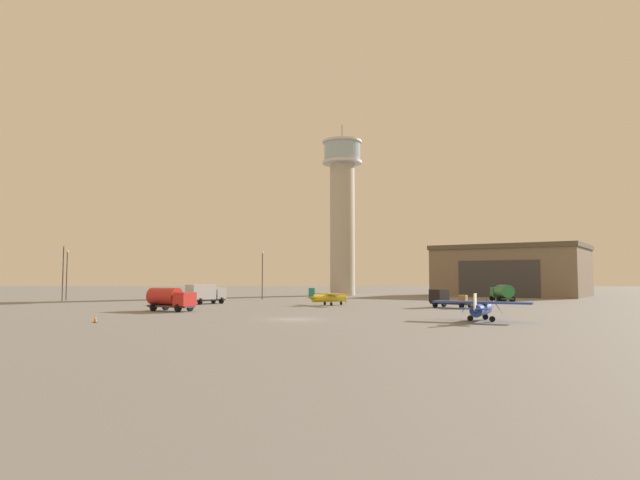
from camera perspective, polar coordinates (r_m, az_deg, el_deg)
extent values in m
plane|color=slate|center=(55.01, -2.74, -8.29)|extent=(400.00, 400.00, 0.00)
cylinder|color=#B2AD9E|center=(128.42, 2.36, 1.16)|extent=(5.81, 5.81, 31.09)
cylinder|color=silver|center=(130.77, 2.34, 8.09)|extent=(9.36, 9.36, 0.60)
cylinder|color=#99B7C6|center=(131.31, 2.33, 9.15)|extent=(8.62, 8.62, 4.38)
cylinder|color=silver|center=(131.88, 2.33, 10.19)|extent=(9.36, 9.36, 0.50)
cylinder|color=#38383D|center=(132.45, 2.33, 11.13)|extent=(0.16, 0.16, 4.00)
cube|color=#7A6B56|center=(130.81, 19.41, -3.27)|extent=(37.60, 35.12, 10.30)
cube|color=brown|center=(130.97, 19.35, -0.80)|extent=(38.44, 35.95, 1.00)
cube|color=#38383A|center=(120.19, 18.11, -3.88)|extent=(14.14, 9.41, 7.73)
cylinder|color=gold|center=(81.76, 0.95, -6.10)|extent=(5.31, 3.65, 1.09)
cone|color=#38383D|center=(83.28, 2.72, -6.06)|extent=(1.06, 1.05, 0.76)
cube|color=#38383D|center=(83.28, 2.72, -6.06)|extent=(0.09, 0.10, 1.67)
cube|color=gold|center=(81.87, 1.11, -5.66)|extent=(5.48, 8.30, 0.18)
cylinder|color=teal|center=(80.67, 1.62, -5.94)|extent=(0.49, 0.79, 1.19)
cylinder|color=teal|center=(83.10, 0.62, -5.88)|extent=(0.49, 0.79, 1.19)
cube|color=#99B7C6|center=(82.28, 1.59, -5.88)|extent=(1.27, 1.23, 0.62)
cone|color=gold|center=(80.32, -0.88, -6.08)|extent=(1.47, 1.32, 0.82)
cube|color=teal|center=(80.30, -0.88, -5.58)|extent=(0.89, 0.57, 1.49)
cube|color=gold|center=(80.32, -0.88, -5.99)|extent=(1.99, 2.68, 0.09)
cylinder|color=black|center=(82.87, 2.22, -6.63)|extent=(0.39, 0.53, 0.53)
cylinder|color=black|center=(80.87, 1.19, -6.70)|extent=(0.39, 0.53, 0.53)
cylinder|color=black|center=(82.55, 0.51, -6.65)|extent=(0.39, 0.53, 0.53)
cylinder|color=#2847A8|center=(54.48, 16.53, -6.99)|extent=(3.54, 5.67, 1.14)
cone|color=#38383D|center=(57.53, 17.06, -6.81)|extent=(1.08, 1.09, 0.80)
cube|color=#38383D|center=(57.53, 17.06, -6.81)|extent=(0.11, 0.09, 1.75)
cube|color=#2847A8|center=(54.72, 16.56, -6.28)|extent=(8.89, 5.27, 0.18)
cylinder|color=white|center=(54.51, 18.11, -6.66)|extent=(0.85, 0.46, 1.25)
cylinder|color=white|center=(55.01, 15.05, -6.69)|extent=(0.85, 0.46, 1.25)
cube|color=#99B7C6|center=(55.55, 16.72, -6.60)|extent=(1.26, 1.31, 0.64)
cone|color=#2847A8|center=(51.44, 15.93, -7.09)|extent=(1.33, 1.53, 0.86)
cube|color=white|center=(51.40, 15.92, -6.27)|extent=(0.54, 0.96, 1.57)
cube|color=#2847A8|center=(51.43, 15.93, -6.94)|extent=(2.85, 1.95, 0.09)
cylinder|color=black|center=(56.71, 16.93, -7.71)|extent=(0.56, 0.38, 0.55)
cylinder|color=black|center=(54.19, 17.58, -7.88)|extent=(0.56, 0.38, 0.55)
cylinder|color=black|center=(54.54, 15.45, -7.90)|extent=(0.56, 0.38, 0.55)
cube|color=#38383D|center=(70.29, -15.35, -6.69)|extent=(6.46, 4.73, 0.24)
cube|color=red|center=(68.64, -13.97, -6.01)|extent=(2.68, 2.87, 1.62)
cube|color=#99B7C6|center=(68.05, -13.46, -5.76)|extent=(1.02, 1.73, 0.81)
cylinder|color=red|center=(70.98, -15.93, -5.68)|extent=(4.81, 4.00, 2.17)
cylinder|color=black|center=(69.47, -13.43, -6.86)|extent=(0.73, 1.01, 1.00)
cylinder|color=black|center=(67.99, -14.63, -6.91)|extent=(0.73, 1.01, 1.00)
cylinder|color=black|center=(72.38, -15.84, -6.70)|extent=(0.73, 1.01, 1.00)
cylinder|color=black|center=(70.96, -17.04, -6.73)|extent=(0.73, 1.01, 1.00)
cube|color=#38383D|center=(87.80, -11.84, -6.17)|extent=(5.48, 6.00, 0.24)
cube|color=#B7BABF|center=(89.17, -10.65, -5.50)|extent=(2.85, 2.80, 1.77)
cube|color=#99B7C6|center=(89.68, -10.23, -5.27)|extent=(1.49, 1.29, 0.88)
cube|color=#B7BABF|center=(87.12, -12.37, -5.33)|extent=(4.47, 4.70, 2.32)
cylinder|color=black|center=(89.95, -11.09, -6.20)|extent=(0.94, 0.86, 1.00)
cylinder|color=black|center=(88.39, -10.29, -6.25)|extent=(0.94, 0.86, 1.00)
cylinder|color=black|center=(87.47, -13.24, -6.23)|extent=(0.94, 0.86, 1.00)
cylinder|color=black|center=(85.85, -12.45, -6.29)|extent=(0.94, 0.86, 1.00)
cube|color=#38383D|center=(98.89, 18.54, -5.79)|extent=(2.16, 7.16, 0.24)
cube|color=#287A42|center=(101.32, 18.14, -5.20)|extent=(2.40, 2.08, 1.69)
cube|color=#99B7C6|center=(102.21, 18.00, -5.00)|extent=(1.96, 0.17, 0.85)
cylinder|color=#287A42|center=(97.76, 18.70, -5.09)|extent=(2.41, 4.89, 2.19)
cylinder|color=black|center=(101.02, 17.59, -5.83)|extent=(1.01, 0.32, 1.00)
cylinder|color=black|center=(101.56, 18.73, -5.79)|extent=(1.01, 0.32, 1.00)
cylinder|color=black|center=(96.57, 18.28, -5.91)|extent=(1.01, 0.32, 1.00)
cylinder|color=black|center=(97.14, 19.47, -5.87)|extent=(1.01, 0.32, 1.00)
cube|color=#38383D|center=(77.12, 13.80, -6.46)|extent=(5.96, 5.78, 0.24)
cube|color=black|center=(78.23, 12.35, -5.71)|extent=(3.04, 3.07, 1.77)
cube|color=#99B7C6|center=(78.64, 11.84, -5.45)|extent=(1.56, 1.65, 0.88)
cube|color=brown|center=(76.61, 14.46, -6.32)|extent=(4.82, 4.75, 0.16)
cube|color=#997547|center=(76.38, 14.73, -5.92)|extent=(1.38, 1.38, 0.90)
cylinder|color=black|center=(77.26, 11.96, -6.57)|extent=(0.89, 0.92, 1.00)
cylinder|color=black|center=(79.23, 12.84, -6.49)|extent=(0.89, 0.92, 1.00)
cylinder|color=black|center=(75.20, 14.60, -6.61)|extent=(0.89, 0.92, 1.00)
cylinder|color=black|center=(77.23, 15.44, -6.52)|extent=(0.89, 0.92, 1.00)
cylinder|color=#38383D|center=(104.62, -6.06, -3.81)|extent=(0.18, 0.18, 8.68)
sphere|color=#F9E5B2|center=(104.73, -6.04, -1.32)|extent=(0.44, 0.44, 0.44)
cylinder|color=#38383D|center=(109.18, -24.98, -3.48)|extent=(0.18, 0.18, 8.66)
sphere|color=#F9E5B2|center=(109.28, -24.91, -1.09)|extent=(0.44, 0.44, 0.44)
cylinder|color=#38383D|center=(107.19, -25.30, -3.25)|extent=(0.18, 0.18, 9.49)
sphere|color=#F9E5B2|center=(107.33, -25.23, -0.60)|extent=(0.44, 0.44, 0.44)
cube|color=black|center=(55.01, -22.47, -7.98)|extent=(0.36, 0.36, 0.04)
cone|color=orange|center=(54.98, -22.46, -7.60)|extent=(0.30, 0.30, 0.69)
cylinder|color=white|center=(54.98, -22.46, -7.56)|extent=(0.21, 0.21, 0.08)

